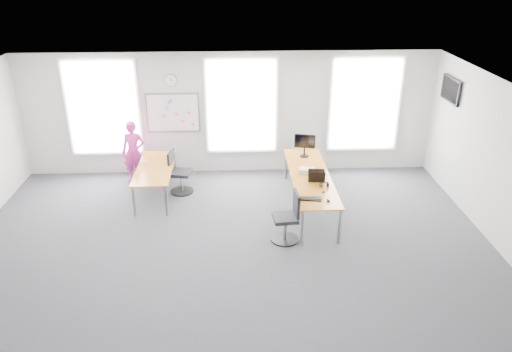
{
  "coord_description": "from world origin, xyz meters",
  "views": [
    {
      "loc": [
        0.12,
        -7.66,
        5.13
      ],
      "look_at": [
        0.53,
        1.2,
        1.1
      ],
      "focal_mm": 35.0,
      "sensor_mm": 36.0,
      "label": 1
    }
  ],
  "objects_px": {
    "desk_left": "(155,170)",
    "keyboard": "(310,199)",
    "monitor": "(305,143)",
    "headphones": "(324,185)",
    "chair_right": "(288,220)",
    "chair_left": "(179,174)",
    "person": "(134,152)",
    "desk_right": "(310,177)"
  },
  "relations": [
    {
      "from": "desk_left",
      "to": "keyboard",
      "type": "bearing_deg",
      "value": -29.16
    },
    {
      "from": "keyboard",
      "to": "monitor",
      "type": "relative_size",
      "value": 0.82
    },
    {
      "from": "headphones",
      "to": "chair_right",
      "type": "bearing_deg",
      "value": -122.66
    },
    {
      "from": "chair_right",
      "to": "chair_left",
      "type": "bearing_deg",
      "value": -138.84
    },
    {
      "from": "chair_left",
      "to": "keyboard",
      "type": "distance_m",
      "value": 3.4
    },
    {
      "from": "desk_left",
      "to": "person",
      "type": "relative_size",
      "value": 1.31
    },
    {
      "from": "desk_left",
      "to": "headphones",
      "type": "bearing_deg",
      "value": -19.33
    },
    {
      "from": "desk_right",
      "to": "chair_right",
      "type": "relative_size",
      "value": 3.09
    },
    {
      "from": "desk_left",
      "to": "chair_left",
      "type": "bearing_deg",
      "value": 23.8
    },
    {
      "from": "person",
      "to": "desk_right",
      "type": "bearing_deg",
      "value": -15.86
    },
    {
      "from": "desk_left",
      "to": "desk_right",
      "type": "bearing_deg",
      "value": -11.21
    },
    {
      "from": "desk_right",
      "to": "monitor",
      "type": "relative_size",
      "value": 5.79
    },
    {
      "from": "desk_right",
      "to": "monitor",
      "type": "xyz_separation_m",
      "value": [
        0.01,
        1.05,
        0.37
      ]
    },
    {
      "from": "person",
      "to": "monitor",
      "type": "height_order",
      "value": "person"
    },
    {
      "from": "desk_right",
      "to": "keyboard",
      "type": "height_order",
      "value": "keyboard"
    },
    {
      "from": "chair_right",
      "to": "person",
      "type": "relative_size",
      "value": 0.67
    },
    {
      "from": "chair_left",
      "to": "chair_right",
      "type": "bearing_deg",
      "value": -122.88
    },
    {
      "from": "person",
      "to": "desk_left",
      "type": "bearing_deg",
      "value": -49.06
    },
    {
      "from": "desk_left",
      "to": "monitor",
      "type": "bearing_deg",
      "value": 6.43
    },
    {
      "from": "chair_left",
      "to": "desk_right",
      "type": "bearing_deg",
      "value": -95.82
    },
    {
      "from": "headphones",
      "to": "desk_right",
      "type": "bearing_deg",
      "value": 121.94
    },
    {
      "from": "chair_left",
      "to": "person",
      "type": "height_order",
      "value": "person"
    },
    {
      "from": "desk_right",
      "to": "chair_left",
      "type": "height_order",
      "value": "chair_left"
    },
    {
      "from": "chair_left",
      "to": "person",
      "type": "relative_size",
      "value": 0.66
    },
    {
      "from": "monitor",
      "to": "chair_left",
      "type": "bearing_deg",
      "value": -162.26
    },
    {
      "from": "chair_right",
      "to": "headphones",
      "type": "bearing_deg",
      "value": 128.74
    },
    {
      "from": "desk_left",
      "to": "person",
      "type": "height_order",
      "value": "person"
    },
    {
      "from": "person",
      "to": "monitor",
      "type": "relative_size",
      "value": 2.81
    },
    {
      "from": "chair_right",
      "to": "person",
      "type": "height_order",
      "value": "person"
    },
    {
      "from": "headphones",
      "to": "keyboard",
      "type": "bearing_deg",
      "value": -109.7
    },
    {
      "from": "chair_right",
      "to": "headphones",
      "type": "relative_size",
      "value": 5.45
    },
    {
      "from": "person",
      "to": "keyboard",
      "type": "distance_m",
      "value": 4.65
    },
    {
      "from": "keyboard",
      "to": "headphones",
      "type": "relative_size",
      "value": 2.38
    },
    {
      "from": "chair_left",
      "to": "monitor",
      "type": "xyz_separation_m",
      "value": [
        2.91,
        0.17,
        0.64
      ]
    },
    {
      "from": "desk_right",
      "to": "chair_left",
      "type": "bearing_deg",
      "value": 163.03
    },
    {
      "from": "headphones",
      "to": "monitor",
      "type": "distance_m",
      "value": 1.67
    },
    {
      "from": "desk_right",
      "to": "chair_left",
      "type": "distance_m",
      "value": 3.04
    },
    {
      "from": "desk_right",
      "to": "headphones",
      "type": "distance_m",
      "value": 0.62
    },
    {
      "from": "desk_right",
      "to": "desk_left",
      "type": "bearing_deg",
      "value": 168.79
    },
    {
      "from": "headphones",
      "to": "desk_left",
      "type": "bearing_deg",
      "value": 174.46
    },
    {
      "from": "desk_right",
      "to": "person",
      "type": "distance_m",
      "value": 4.27
    },
    {
      "from": "chair_right",
      "to": "headphones",
      "type": "distance_m",
      "value": 1.15
    }
  ]
}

